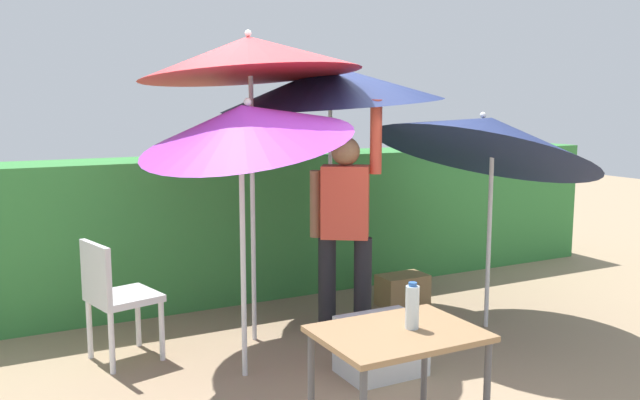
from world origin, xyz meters
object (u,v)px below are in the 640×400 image
Objects in this scene: umbrella_navy at (244,124)px; cooler_box at (381,346)px; chair_plastic at (114,293)px; crate_cardboard at (403,290)px; umbrella_rainbow at (249,57)px; umbrella_orange at (488,137)px; umbrella_yellow at (331,85)px; person_vendor at (345,223)px; folding_table at (398,347)px; bottle_water at (412,307)px.

umbrella_navy is 1.77m from cooler_box.
chair_plastic is 1.61× the size of cooler_box.
cooler_box is 1.63m from crate_cardboard.
chair_plastic is at bearing 177.92° from umbrella_rainbow.
umbrella_orange is 0.93× the size of umbrella_yellow.
cooler_box is (1.58, -1.06, -0.31)m from chair_plastic.
crate_cardboard is at bearing 4.13° from chair_plastic.
crate_cardboard is (0.92, 0.54, -0.79)m from person_vendor.
cooler_box is at bearing -160.17° from umbrella_orange.
umbrella_rainbow is 2.01m from umbrella_orange.
umbrella_rainbow is at bearing -171.78° from crate_cardboard.
umbrella_navy is 3.74× the size of cooler_box.
umbrella_orange is 3.76× the size of cooler_box.
crate_cardboard is at bearing 30.51° from person_vendor.
person_vendor is 2.11× the size of chair_plastic.
umbrella_rainbow is 5.47× the size of crate_cardboard.
umbrella_yellow is at bearing 135.97° from umbrella_orange.
umbrella_rainbow is 2.60m from crate_cardboard.
folding_table is at bearing -110.86° from umbrella_yellow.
folding_table is (1.00, -2.10, 0.13)m from chair_plastic.
umbrella_yellow is 1.99m from crate_cardboard.
cooler_box is (-0.11, -0.71, -0.74)m from person_vendor.
umbrella_rainbow is at bearing 65.17° from umbrella_navy.
cooler_box is 2.30× the size of bottle_water.
umbrella_yellow is 1.19× the size of person_vendor.
cooler_box is (-1.30, -0.47, -1.38)m from umbrella_orange.
umbrella_orange is 3.12m from chair_plastic.
folding_table is at bearing -79.69° from umbrella_navy.
umbrella_navy is at bearing -160.90° from person_vendor.
umbrella_navy is 1.10× the size of person_vendor.
umbrella_rainbow is at bearing 163.07° from umbrella_orange.
umbrella_yellow reaches higher than umbrella_orange.
chair_plastic is 1.99× the size of crate_cardboard.
umbrella_orange is 2.46m from bottle_water.
person_vendor is 3.40× the size of cooler_box.
person_vendor reaches higher than crate_cardboard.
person_vendor is at bearing 19.10° from umbrella_navy.
bottle_water is at bearing -123.70° from crate_cardboard.
person_vendor is 2.35× the size of folding_table.
folding_table is at bearing -91.11° from umbrella_rainbow.
cooler_box reaches higher than crate_cardboard.
umbrella_orange reaches higher than chair_plastic.
umbrella_navy is (-1.18, -1.00, -0.28)m from umbrella_yellow.
chair_plastic is 1.93m from cooler_box.
crate_cardboard is (1.87, 0.87, -1.58)m from umbrella_navy.
bottle_water is at bearing -109.10° from person_vendor.
umbrella_navy is 1.27m from person_vendor.
umbrella_navy is at bearing -114.83° from umbrella_rainbow.
folding_table is (-0.04, -2.07, -1.56)m from umbrella_rainbow.
cooler_box is at bearing -33.98° from chair_plastic.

